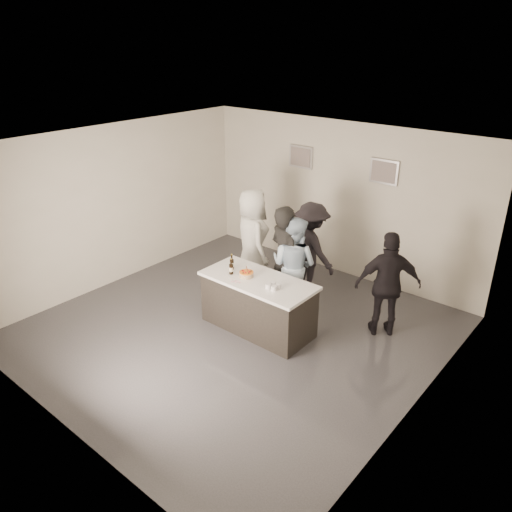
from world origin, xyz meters
name	(u,v)px	position (x,y,z in m)	size (l,w,h in m)	color
floor	(237,329)	(0.00, 0.00, 0.00)	(6.00, 6.00, 0.00)	#3D3D42
ceiling	(233,147)	(0.00, 0.00, 3.00)	(6.00, 6.00, 0.00)	white
wall_back	(338,199)	(0.00, 3.00, 1.50)	(6.00, 0.04, 3.00)	beige
wall_front	(52,327)	(0.00, -3.00, 1.50)	(6.00, 0.04, 3.00)	beige
wall_left	(116,205)	(-3.00, 0.00, 1.50)	(0.04, 6.00, 3.00)	beige
wall_right	(425,310)	(3.00, 0.00, 1.50)	(0.04, 6.00, 3.00)	beige
picture_left	(301,157)	(-0.90, 2.97, 2.20)	(0.54, 0.04, 0.44)	#B2B2B7
picture_right	(384,172)	(0.90, 2.97, 2.20)	(0.54, 0.04, 0.44)	#B2B2B7
bar_counter	(258,304)	(0.24, 0.26, 0.45)	(1.86, 0.86, 0.90)	white
cake	(246,274)	(0.04, 0.22, 0.94)	(0.23, 0.23, 0.07)	orange
beer_bottle_a	(232,262)	(-0.32, 0.27, 1.03)	(0.07, 0.07, 0.26)	black
beer_bottle_b	(231,267)	(-0.21, 0.13, 1.03)	(0.07, 0.07, 0.26)	black
tumbler_cluster	(273,286)	(0.62, 0.17, 0.94)	(0.19, 0.19, 0.08)	gold
candles	(235,281)	(0.02, -0.03, 0.90)	(0.24, 0.08, 0.01)	pink
person_main_black	(285,259)	(0.18, 1.05, 0.95)	(0.69, 0.45, 1.90)	black
person_main_blue	(294,265)	(0.32, 1.12, 0.86)	(0.83, 0.65, 1.72)	#ADC9E2
person_guest_left	(252,239)	(-0.82, 1.38, 0.95)	(0.93, 0.61, 1.91)	silver
person_guest_right	(388,285)	(1.88, 1.46, 0.87)	(1.02, 0.42, 1.74)	black
person_guest_back	(311,248)	(0.15, 1.88, 0.87)	(1.12, 0.64, 1.74)	black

